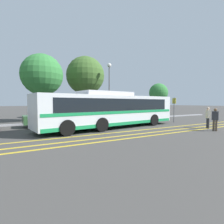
# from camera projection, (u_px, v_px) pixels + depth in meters

# --- Properties ---
(ground_plane) EXTENTS (220.00, 220.00, 0.00)m
(ground_plane) POSITION_uv_depth(u_px,v_px,m) (116.00, 127.00, 14.68)
(ground_plane) COLOR #423F3D
(lane_strip_0) EXTENTS (32.15, 0.20, 0.01)m
(lane_strip_0) POSITION_uv_depth(u_px,v_px,m) (127.00, 131.00, 12.38)
(lane_strip_0) COLOR gold
(lane_strip_0) RESTS_ON ground_plane
(lane_strip_1) EXTENTS (32.15, 0.20, 0.01)m
(lane_strip_1) POSITION_uv_depth(u_px,v_px,m) (138.00, 134.00, 11.36)
(lane_strip_1) COLOR gold
(lane_strip_1) RESTS_ON ground_plane
(lane_strip_2) EXTENTS (32.15, 0.20, 0.01)m
(lane_strip_2) POSITION_uv_depth(u_px,v_px,m) (147.00, 136.00, 10.62)
(lane_strip_2) COLOR gold
(lane_strip_2) RESTS_ON ground_plane
(curb_strip) EXTENTS (40.15, 0.36, 0.15)m
(curb_strip) POSITION_uv_depth(u_px,v_px,m) (88.00, 121.00, 18.81)
(curb_strip) COLOR #99999E
(curb_strip) RESTS_ON ground_plane
(transit_bus) EXTENTS (12.65, 4.06, 2.91)m
(transit_bus) POSITION_uv_depth(u_px,v_px,m) (112.00, 109.00, 14.20)
(transit_bus) COLOR silver
(transit_bus) RESTS_ON ground_plane
(parked_car_1) EXTENTS (4.67, 1.99, 1.41)m
(parked_car_1) POSITION_uv_depth(u_px,v_px,m) (53.00, 118.00, 15.23)
(parked_car_1) COLOR #335B33
(parked_car_1) RESTS_ON ground_plane
(pedestrian_0) EXTENTS (0.36, 0.47, 1.63)m
(pedestrian_0) POSITION_uv_depth(u_px,v_px,m) (215.00, 118.00, 12.51)
(pedestrian_0) COLOR brown
(pedestrian_0) RESTS_ON ground_plane
(pedestrian_1) EXTENTS (0.41, 0.47, 1.68)m
(pedestrian_1) POSITION_uv_depth(u_px,v_px,m) (208.00, 116.00, 13.80)
(pedestrian_1) COLOR #2D2D33
(pedestrian_1) RESTS_ON ground_plane
(bus_stop_sign) EXTENTS (0.08, 0.40, 2.55)m
(bus_stop_sign) POSITION_uv_depth(u_px,v_px,m) (174.00, 107.00, 17.91)
(bus_stop_sign) COLOR #59595E
(bus_stop_sign) RESTS_ON ground_plane
(street_lamp) EXTENTS (0.51, 0.51, 6.90)m
(street_lamp) POSITION_uv_depth(u_px,v_px,m) (109.00, 79.00, 21.55)
(street_lamp) COLOR #59595E
(street_lamp) RESTS_ON ground_plane
(tree_0) EXTENTS (4.35, 4.35, 7.18)m
(tree_0) POSITION_uv_depth(u_px,v_px,m) (42.00, 75.00, 18.55)
(tree_0) COLOR #513823
(tree_0) RESTS_ON ground_plane
(tree_1) EXTENTS (2.97, 2.97, 5.11)m
(tree_1) POSITION_uv_depth(u_px,v_px,m) (158.00, 93.00, 27.82)
(tree_1) COLOR #513823
(tree_1) RESTS_ON ground_plane
(tree_2) EXTENTS (5.05, 5.05, 8.19)m
(tree_2) POSITION_uv_depth(u_px,v_px,m) (85.00, 76.00, 23.35)
(tree_2) COLOR #513823
(tree_2) RESTS_ON ground_plane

